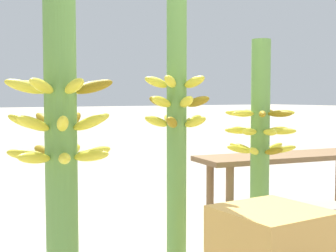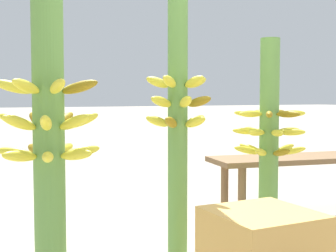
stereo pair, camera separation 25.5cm
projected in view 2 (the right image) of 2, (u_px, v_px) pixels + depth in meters
name	position (u px, v px, depth m)	size (l,w,h in m)	color
banana_stalk_left	(49.00, 148.00, 1.97)	(0.45, 0.45, 1.38)	#5B8C3D
banana_stalk_center	(178.00, 117.00, 2.61)	(0.38, 0.38, 1.61)	#5B8C3D
banana_stalk_right	(269.00, 139.00, 2.97)	(0.46, 0.46, 1.31)	#5B8C3D
market_bench	(309.00, 164.00, 3.70)	(1.64, 0.69, 0.47)	brown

